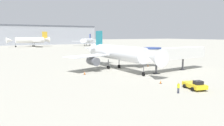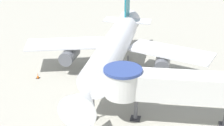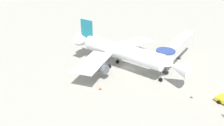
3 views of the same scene
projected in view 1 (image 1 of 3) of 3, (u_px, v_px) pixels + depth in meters
name	position (u px, v px, depth m)	size (l,w,h in m)	color
ground_plane	(124.00, 70.00, 55.88)	(800.00, 800.00, 0.00)	#9E9B8E
main_airplane	(118.00, 53.00, 56.24)	(27.61, 30.13, 10.13)	silver
jet_bridge	(172.00, 53.00, 52.98)	(20.50, 5.00, 6.11)	silver
pushback_tug_yellow	(195.00, 85.00, 35.78)	(3.20, 4.53, 1.59)	yellow
traffic_cone_starboard_wing	(148.00, 65.00, 62.14)	(0.44, 0.44, 0.72)	black
traffic_cone_port_wing	(85.00, 73.00, 49.26)	(0.48, 0.48, 0.79)	black
traffic_cone_near_nose	(161.00, 82.00, 40.10)	(0.42, 0.42, 0.69)	black
ground_crew_marshaller	(178.00, 87.00, 33.19)	(0.38, 0.29, 1.73)	#1E2338
background_jet_blue_tail	(87.00, 41.00, 186.90)	(24.43, 23.68, 10.09)	silver
background_jet_gold_tail	(31.00, 40.00, 169.75)	(32.65, 31.97, 11.89)	white
terminal_building	(21.00, 35.00, 204.54)	(141.72, 22.51, 18.44)	#999EA8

